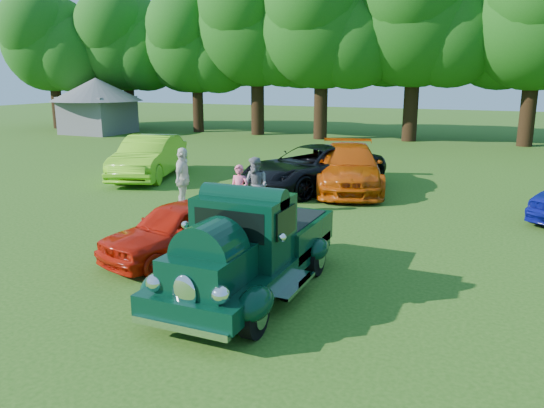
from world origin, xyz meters
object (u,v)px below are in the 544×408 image
at_px(red_convertible, 179,229).
at_px(back_car_orange, 349,167).
at_px(spectator_pink, 239,191).
at_px(spectator_white, 183,179).
at_px(gazebo, 97,99).
at_px(hero_pickup, 250,250).
at_px(back_car_lime, 149,157).
at_px(back_car_black, 313,168).
at_px(spectator_grey, 256,186).

height_order(red_convertible, back_car_orange, back_car_orange).
xyz_separation_m(back_car_orange, spectator_pink, (-1.85, -5.10, -0.03)).
bearing_deg(red_convertible, back_car_orange, 97.38).
bearing_deg(spectator_white, back_car_orange, -54.42).
height_order(spectator_white, gazebo, gazebo).
bearing_deg(hero_pickup, spectator_white, 133.45).
distance_m(red_convertible, back_car_lime, 9.99).
distance_m(back_car_black, spectator_pink, 4.63).
bearing_deg(hero_pickup, spectator_grey, 114.09).
distance_m(red_convertible, gazebo, 28.74).
height_order(hero_pickup, spectator_pink, hero_pickup).
distance_m(back_car_orange, gazebo, 24.73).
bearing_deg(spectator_white, back_car_black, -47.40).
relative_size(hero_pickup, spectator_pink, 3.18).
bearing_deg(spectator_pink, back_car_orange, 66.49).
height_order(back_car_orange, spectator_grey, spectator_grey).
bearing_deg(back_car_lime, red_convertible, -67.69).
relative_size(back_car_black, back_car_orange, 1.02).
xyz_separation_m(hero_pickup, red_convertible, (-2.37, 1.20, -0.19)).
xyz_separation_m(hero_pickup, back_car_orange, (-0.80, 9.89, -0.03)).
distance_m(back_car_black, spectator_white, 5.21).
distance_m(spectator_pink, spectator_white, 1.98).
distance_m(hero_pickup, back_car_black, 9.58).
xyz_separation_m(spectator_grey, spectator_white, (-2.23, -0.47, 0.11)).
distance_m(back_car_lime, spectator_grey, 7.29).
xyz_separation_m(spectator_grey, gazebo, (-20.12, 16.27, 1.55)).
bearing_deg(spectator_white, spectator_grey, -95.09).
height_order(back_car_orange, spectator_white, spectator_white).
xyz_separation_m(back_car_lime, spectator_white, (4.16, -3.98, 0.12)).
relative_size(red_convertible, spectator_white, 1.96).
height_order(back_car_lime, gazebo, gazebo).
bearing_deg(hero_pickup, red_convertible, 153.16).
bearing_deg(back_car_lime, gazebo, 119.39).
height_order(spectator_grey, spectator_white, spectator_white).
bearing_deg(hero_pickup, gazebo, 136.15).
xyz_separation_m(hero_pickup, back_car_lime, (-8.78, 8.85, 0.01)).
xyz_separation_m(hero_pickup, spectator_pink, (-2.65, 4.79, -0.06)).
distance_m(back_car_lime, back_car_black, 6.81).
bearing_deg(spectator_grey, spectator_pink, -97.47).
height_order(back_car_black, spectator_white, spectator_white).
distance_m(hero_pickup, spectator_pink, 5.47).
distance_m(red_convertible, spectator_white, 4.33).
bearing_deg(back_car_lime, hero_pickup, -62.89).
bearing_deg(spectator_pink, back_car_black, 78.26).
bearing_deg(back_car_black, hero_pickup, -52.03).
bearing_deg(back_car_lime, back_car_black, -13.28).
bearing_deg(spectator_grey, back_car_black, 101.39).
height_order(red_convertible, spectator_pink, spectator_pink).
bearing_deg(back_car_orange, spectator_pink, -126.97).
height_order(spectator_pink, spectator_grey, spectator_grey).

